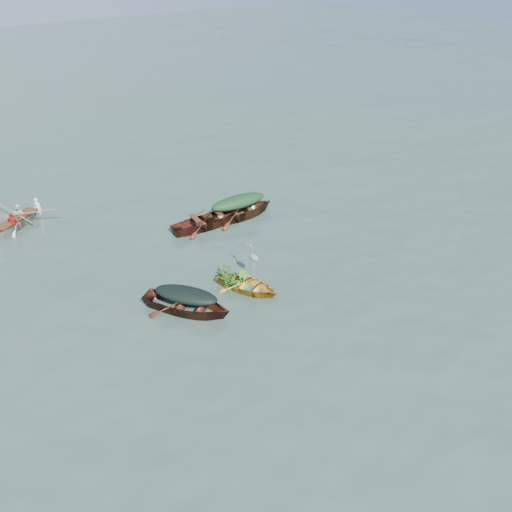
{
  "coord_description": "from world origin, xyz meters",
  "views": [
    {
      "loc": [
        -8.01,
        -10.25,
        9.67
      ],
      "look_at": [
        0.98,
        1.27,
        0.5
      ],
      "focal_mm": 35.0,
      "sensor_mm": 36.0,
      "label": 1
    }
  ],
  "objects": [
    {
      "name": "ground",
      "position": [
        0.0,
        0.0,
        0.0
      ],
      "size": [
        140.0,
        140.0,
        0.0
      ],
      "primitive_type": "plane",
      "color": "#384E42",
      "rests_on": "ground"
    },
    {
      "name": "heron",
      "position": [
        0.42,
        0.68,
        0.81
      ],
      "size": [
        0.42,
        0.48,
        0.92
      ],
      "primitive_type": null,
      "rotation": [
        0.0,
        0.0,
        0.42
      ],
      "color": "gray",
      "rests_on": "yellow_dinghy"
    },
    {
      "name": "green_tarp_cover",
      "position": [
        2.71,
        4.66,
        0.78
      ],
      "size": [
        2.5,
        1.0,
        0.52
      ],
      "primitive_type": "ellipsoid",
      "rotation": [
        0.0,
        0.0,
        1.47
      ],
      "color": "black",
      "rests_on": "green_tarp_boat"
    },
    {
      "name": "dark_covered_boat",
      "position": [
        -2.19,
        0.66,
        0.0
      ],
      "size": [
        3.21,
        3.89,
        0.94
      ],
      "primitive_type": "imported",
      "rotation": [
        0.0,
        0.0,
        0.58
      ],
      "color": "#501B12",
      "rests_on": "ground"
    },
    {
      "name": "rowers",
      "position": [
        -4.71,
        9.56,
        0.78
      ],
      "size": [
        2.6,
        2.15,
        0.76
      ],
      "primitive_type": "imported",
      "rotation": [
        0.0,
        0.0,
        2.15
      ],
      "color": "silver",
      "rests_on": "rowed_boat"
    },
    {
      "name": "dark_tarp_cover",
      "position": [
        -2.19,
        0.66,
        0.67
      ],
      "size": [
        1.77,
        2.14,
        0.4
      ],
      "primitive_type": "ellipsoid",
      "rotation": [
        0.0,
        0.0,
        0.58
      ],
      "color": "black",
      "rests_on": "dark_covered_boat"
    },
    {
      "name": "open_wooden_boat",
      "position": [
        1.24,
        4.81,
        0.0
      ],
      "size": [
        4.22,
        1.74,
        0.94
      ],
      "primitive_type": "imported",
      "rotation": [
        0.0,
        0.0,
        1.46
      ],
      "color": "#512014",
      "rests_on": "ground"
    },
    {
      "name": "green_tarp_boat",
      "position": [
        2.71,
        4.66,
        0.0
      ],
      "size": [
        4.55,
        1.82,
        1.04
      ],
      "primitive_type": "imported",
      "rotation": [
        0.0,
        0.0,
        1.47
      ],
      "color": "#512712",
      "rests_on": "ground"
    },
    {
      "name": "thwart_benches",
      "position": [
        1.24,
        4.81,
        0.49
      ],
      "size": [
        2.12,
        1.0,
        0.04
      ],
      "primitive_type": null,
      "rotation": [
        0.0,
        0.0,
        1.46
      ],
      "color": "#472010",
      "rests_on": "open_wooden_boat"
    },
    {
      "name": "rowed_boat",
      "position": [
        -4.71,
        9.56,
        0.0
      ],
      "size": [
        3.55,
        2.81,
        0.8
      ],
      "primitive_type": "imported",
      "rotation": [
        0.0,
        0.0,
        2.15
      ],
      "color": "beige",
      "rests_on": "ground"
    },
    {
      "name": "yellow_dinghy",
      "position": [
        -0.06,
        0.41,
        0.0
      ],
      "size": [
        2.18,
        2.97,
        0.71
      ],
      "primitive_type": "imported",
      "rotation": [
        0.0,
        0.0,
        0.42
      ],
      "color": "gold",
      "rests_on": "ground"
    },
    {
      "name": "dinghy_weeds",
      "position": [
        -0.26,
        0.93,
        0.65
      ],
      "size": [
        1.0,
        1.11,
        0.6
      ],
      "primitive_type": "imported",
      "rotation": [
        0.0,
        0.0,
        0.42
      ],
      "color": "#35751E",
      "rests_on": "yellow_dinghy"
    },
    {
      "name": "oars",
      "position": [
        -4.71,
        9.56,
        0.43
      ],
      "size": [
        1.92,
        2.51,
        0.06
      ],
      "primitive_type": null,
      "rotation": [
        0.0,
        0.0,
        2.15
      ],
      "color": "#915A37",
      "rests_on": "rowed_boat"
    }
  ]
}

